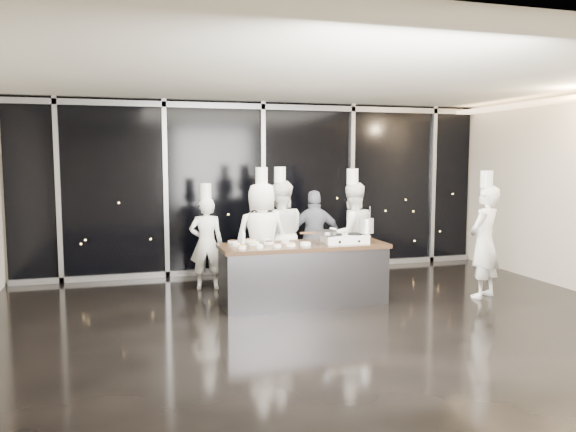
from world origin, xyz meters
The scene contains 15 objects.
ground centered at (0.00, 0.00, 0.00)m, with size 9.00×9.00×0.00m, color black.
room_shell centered at (0.18, 0.00, 2.25)m, with size 9.02×7.02×3.21m.
window_wall centered at (0.00, 3.43, 1.60)m, with size 8.90×0.11×3.20m.
demo_counter centered at (0.00, 0.90, 0.45)m, with size 2.46×0.86×0.90m.
stove centered at (0.62, 0.81, 0.96)m, with size 0.66×0.44×0.14m.
frying_pan centered at (0.31, 0.81, 1.07)m, with size 0.57×0.34×0.05m.
stock_pot centered at (0.95, 0.79, 1.15)m, with size 0.22×0.22×0.22m, color silver.
prep_bowls centered at (-0.58, 0.96, 0.93)m, with size 1.12×0.72×0.05m.
squeeze_bottle centered at (-0.85, 1.16, 1.01)m, with size 0.06×0.06×0.23m.
chef_far_left centered at (-1.24, 2.25, 0.78)m, with size 0.60×0.43×1.75m.
chef_left centered at (-0.43, 1.72, 0.90)m, with size 0.87×0.57×2.01m.
chef_center centered at (-0.07, 1.96, 0.90)m, with size 0.94×0.77×2.01m.
guest centered at (0.62, 2.17, 0.80)m, with size 1.00×0.58×1.61m.
chef_right centered at (1.11, 1.73, 0.88)m, with size 0.89×0.71×1.98m.
chef_side centered at (2.81, 0.50, 0.89)m, with size 0.75×0.66×1.97m.
Camera 1 is at (-2.49, -6.87, 2.17)m, focal length 35.00 mm.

